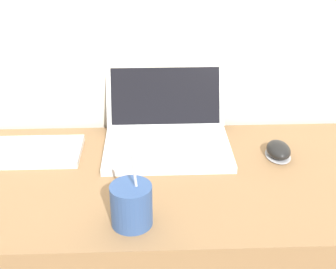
# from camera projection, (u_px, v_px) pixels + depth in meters

# --- Properties ---
(laptop) EXTENTS (0.37, 0.34, 0.23)m
(laptop) POSITION_uv_depth(u_px,v_px,m) (167.00, 129.00, 1.40)
(laptop) COLOR silver
(laptop) RESTS_ON desk
(drink_cup) EXTENTS (0.10, 0.10, 0.20)m
(drink_cup) POSITION_uv_depth(u_px,v_px,m) (131.00, 204.00, 1.05)
(drink_cup) COLOR #33518C
(drink_cup) RESTS_ON desk
(computer_mouse) EXTENTS (0.07, 0.10, 0.04)m
(computer_mouse) POSITION_uv_depth(u_px,v_px,m) (278.00, 151.00, 1.34)
(computer_mouse) COLOR #B2B2B7
(computer_mouse) RESTS_ON desk
(external_keyboard) EXTENTS (0.36, 0.17, 0.02)m
(external_keyboard) POSITION_uv_depth(u_px,v_px,m) (18.00, 152.00, 1.35)
(external_keyboard) COLOR silver
(external_keyboard) RESTS_ON desk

